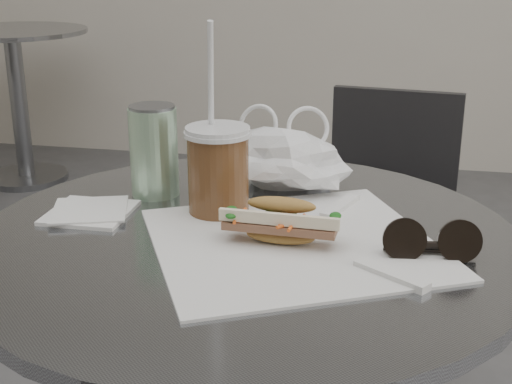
% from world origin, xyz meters
% --- Properties ---
extents(bg_table, '(0.70, 0.70, 0.74)m').
position_xyz_m(bg_table, '(-1.60, 2.40, 0.47)').
color(bg_table, slate).
rests_on(bg_table, ground).
extents(chair_far, '(0.41, 0.43, 0.77)m').
position_xyz_m(chair_far, '(0.17, 0.95, 0.35)').
color(chair_far, '#2D2D2F').
rests_on(chair_far, ground).
extents(sandwich_paper, '(0.48, 0.47, 0.00)m').
position_xyz_m(sandwich_paper, '(0.07, 0.18, 0.74)').
color(sandwich_paper, white).
rests_on(sandwich_paper, cafe_table).
extents(banh_mi, '(0.19, 0.08, 0.06)m').
position_xyz_m(banh_mi, '(0.05, 0.17, 0.77)').
color(banh_mi, '#AC8F41').
rests_on(banh_mi, sandwich_paper).
extents(iced_coffee, '(0.10, 0.10, 0.28)m').
position_xyz_m(iced_coffee, '(-0.06, 0.27, 0.81)').
color(iced_coffee, brown).
rests_on(iced_coffee, cafe_table).
extents(sunglasses, '(0.12, 0.04, 0.06)m').
position_xyz_m(sunglasses, '(0.25, 0.16, 0.76)').
color(sunglasses, black).
rests_on(sunglasses, cafe_table).
extents(plastic_bag, '(0.21, 0.16, 0.10)m').
position_xyz_m(plastic_bag, '(0.02, 0.39, 0.79)').
color(plastic_bag, white).
rests_on(plastic_bag, cafe_table).
extents(napkin_stack, '(0.14, 0.14, 0.01)m').
position_xyz_m(napkin_stack, '(-0.24, 0.23, 0.74)').
color(napkin_stack, white).
rests_on(napkin_stack, cafe_table).
extents(drink_can, '(0.08, 0.08, 0.14)m').
position_xyz_m(drink_can, '(-0.18, 0.33, 0.81)').
color(drink_can, '#62A968').
rests_on(drink_can, cafe_table).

